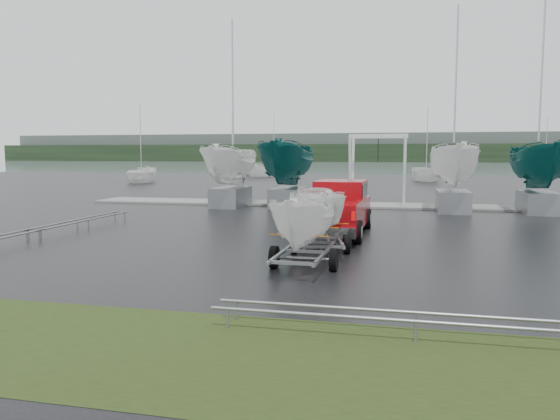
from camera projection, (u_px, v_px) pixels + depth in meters
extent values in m
plane|color=black|center=(294.00, 240.00, 19.18)|extent=(120.00, 120.00, 0.00)
plane|color=gray|center=(389.00, 167.00, 116.05)|extent=(300.00, 300.00, 0.00)
plane|color=black|center=(154.00, 349.00, 8.53)|extent=(40.00, 40.00, 0.00)
cube|color=gray|center=(339.00, 205.00, 31.77)|extent=(30.00, 3.00, 0.12)
cube|color=black|center=(396.00, 153.00, 183.55)|extent=(300.00, 8.00, 6.00)
cube|color=#4C5651|center=(396.00, 147.00, 191.09)|extent=(300.00, 6.00, 10.00)
cube|color=maroon|center=(337.00, 213.00, 20.43)|extent=(2.08, 5.85, 0.95)
cube|color=maroon|center=(341.00, 191.00, 21.37)|extent=(1.89, 2.34, 0.85)
cube|color=black|center=(341.00, 190.00, 21.36)|extent=(1.92, 2.08, 0.55)
cube|color=silver|center=(324.00, 232.00, 17.60)|extent=(2.03, 0.21, 0.35)
cylinder|color=black|center=(320.00, 217.00, 22.54)|extent=(0.31, 0.81, 0.80)
cylinder|color=black|center=(367.00, 219.00, 22.09)|extent=(0.31, 0.81, 0.80)
cylinder|color=black|center=(302.00, 230.00, 18.85)|extent=(0.31, 0.81, 0.80)
cylinder|color=black|center=(357.00, 232.00, 18.40)|extent=(0.31, 0.81, 0.80)
cube|color=gray|center=(285.00, 250.00, 14.64)|extent=(0.13, 3.60, 0.08)
cube|color=gray|center=(326.00, 252.00, 14.38)|extent=(0.13, 3.60, 0.08)
cylinder|color=gray|center=(304.00, 258.00, 14.33)|extent=(1.60, 0.10, 0.08)
cylinder|color=black|center=(274.00, 257.00, 14.52)|extent=(0.19, 0.60, 0.60)
cylinder|color=black|center=(334.00, 260.00, 14.14)|extent=(0.19, 0.60, 0.60)
imported|color=white|center=(305.00, 175.00, 14.30)|extent=(1.52, 1.56, 4.00)
cube|color=orange|center=(311.00, 227.00, 15.23)|extent=(1.55, 0.06, 0.03)
cube|color=orange|center=(299.00, 235.00, 13.68)|extent=(1.55, 0.06, 0.03)
cube|color=gray|center=(302.00, 238.00, 16.79)|extent=(0.85, 3.53, 0.08)
cube|color=gray|center=(338.00, 238.00, 16.77)|extent=(0.85, 3.53, 0.08)
cylinder|color=gray|center=(320.00, 244.00, 16.60)|extent=(1.58, 0.42, 0.08)
cylinder|color=black|center=(294.00, 244.00, 16.61)|extent=(0.31, 0.62, 0.60)
cylinder|color=black|center=(347.00, 244.00, 16.59)|extent=(0.31, 0.62, 0.60)
imported|color=white|center=(320.00, 171.00, 16.57)|extent=(1.82, 1.85, 4.04)
cube|color=orange|center=(319.00, 217.00, 17.52)|extent=(1.52, 0.38, 0.03)
cube|color=orange|center=(322.00, 224.00, 15.93)|extent=(1.52, 0.38, 0.03)
cylinder|color=silver|center=(350.00, 172.00, 30.64)|extent=(0.16, 0.58, 3.99)
cylinder|color=silver|center=(353.00, 171.00, 32.19)|extent=(0.16, 0.58, 3.99)
cylinder|color=silver|center=(405.00, 172.00, 29.97)|extent=(0.16, 0.58, 3.99)
cylinder|color=silver|center=(405.00, 171.00, 31.51)|extent=(0.16, 0.58, 3.99)
cube|color=silver|center=(378.00, 136.00, 30.87)|extent=(3.30, 0.25, 0.25)
cube|color=gray|center=(231.00, 197.00, 31.13)|extent=(1.60, 3.20, 1.10)
imported|color=white|center=(230.00, 132.00, 30.74)|extent=(2.37, 2.43, 6.30)
cylinder|color=#B2B2B7|center=(233.00, 82.00, 30.93)|extent=(0.10, 0.10, 7.00)
cube|color=gray|center=(288.00, 198.00, 30.58)|extent=(1.60, 3.20, 1.10)
imported|color=#0A4C48|center=(288.00, 125.00, 30.16)|extent=(2.61, 2.68, 6.93)
cube|color=gray|center=(453.00, 201.00, 28.39)|extent=(1.60, 3.20, 1.10)
imported|color=white|center=(455.00, 128.00, 28.00)|extent=(2.43, 2.49, 6.46)
cylinder|color=#B2B2B7|center=(456.00, 74.00, 28.19)|extent=(0.10, 0.10, 7.00)
cube|color=gray|center=(538.00, 202.00, 27.75)|extent=(1.60, 3.20, 1.10)
imported|color=#0A4C48|center=(542.00, 126.00, 27.34)|extent=(2.48, 2.55, 6.60)
cylinder|color=#B2B2B7|center=(542.00, 71.00, 27.54)|extent=(0.10, 0.10, 7.00)
cylinder|color=gray|center=(88.00, 220.00, 22.09)|extent=(0.06, 6.50, 0.06)
cylinder|color=gray|center=(77.00, 220.00, 22.20)|extent=(0.06, 6.50, 0.06)
cylinder|color=gray|center=(416.00, 321.00, 8.80)|extent=(7.00, 0.06, 0.06)
cylinder|color=gray|center=(416.00, 313.00, 9.29)|extent=(7.00, 0.06, 0.06)
imported|color=white|center=(142.00, 182.00, 57.02)|extent=(2.92, 2.97, 6.48)
cylinder|color=#B2B2B7|center=(141.00, 144.00, 56.60)|extent=(0.08, 0.08, 8.00)
imported|color=white|center=(274.00, 177.00, 70.37)|extent=(3.95, 3.91, 7.71)
cylinder|color=#B2B2B7|center=(274.00, 145.00, 69.96)|extent=(0.08, 0.08, 8.00)
imported|color=white|center=(426.00, 181.00, 59.46)|extent=(3.02, 3.07, 6.79)
cylinder|color=#B2B2B7|center=(427.00, 144.00, 59.04)|extent=(0.08, 0.08, 8.00)
imported|color=white|center=(545.00, 175.00, 76.22)|extent=(3.63, 3.63, 6.73)
cylinder|color=#B2B2B7|center=(546.00, 146.00, 75.80)|extent=(0.08, 0.08, 8.00)
imported|color=white|center=(233.00, 175.00, 74.77)|extent=(2.99, 2.97, 5.74)
cylinder|color=#B2B2B7|center=(232.00, 146.00, 74.35)|extent=(0.08, 0.08, 8.00)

